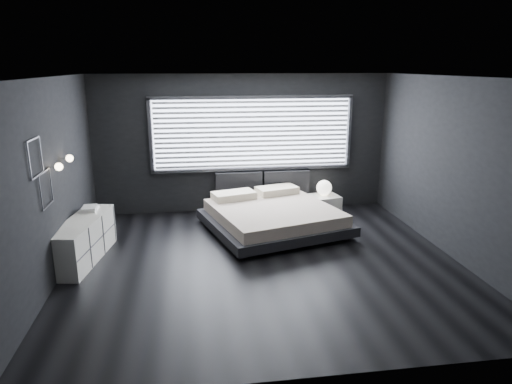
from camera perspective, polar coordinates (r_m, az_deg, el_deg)
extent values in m
plane|color=black|center=(7.18, 0.98, -8.76)|extent=(6.00, 6.00, 0.00)
plane|color=white|center=(6.54, 1.10, 14.19)|extent=(6.00, 6.00, 0.00)
cube|color=black|center=(9.39, -1.67, 6.04)|extent=(6.00, 0.04, 2.80)
cube|color=black|center=(4.16, 7.16, -6.60)|extent=(6.00, 0.04, 2.80)
cube|color=black|center=(6.92, -24.31, 1.15)|extent=(0.04, 5.50, 2.80)
cube|color=black|center=(7.78, 23.43, 2.73)|extent=(0.04, 5.50, 2.80)
cube|color=white|center=(9.37, -0.44, 7.31)|extent=(4.00, 0.02, 1.38)
cube|color=#47474C|center=(9.29, -13.07, 6.84)|extent=(0.06, 0.08, 1.48)
cube|color=#47474C|center=(9.82, 11.56, 7.39)|extent=(0.06, 0.08, 1.48)
cube|color=#47474C|center=(9.26, -0.42, 11.76)|extent=(4.14, 0.08, 0.06)
cube|color=#47474C|center=(9.47, -0.40, 2.91)|extent=(4.14, 0.08, 0.06)
cube|color=silver|center=(9.31, -0.39, 7.26)|extent=(3.94, 0.03, 1.32)
cube|color=black|center=(9.45, -2.14, 0.94)|extent=(0.96, 0.16, 0.52)
cube|color=black|center=(9.60, 3.80, 1.16)|extent=(0.96, 0.16, 0.52)
cylinder|color=silver|center=(6.91, -23.98, 2.88)|extent=(0.10, 0.02, 0.02)
sphere|color=#FFE5B7|center=(6.89, -23.43, 2.91)|extent=(0.11, 0.11, 0.11)
cylinder|color=silver|center=(7.48, -22.80, 3.89)|extent=(0.10, 0.02, 0.02)
sphere|color=#FFE5B7|center=(7.46, -22.28, 3.92)|extent=(0.11, 0.11, 0.11)
cube|color=#47474C|center=(6.27, -26.10, 5.94)|extent=(0.01, 0.46, 0.02)
cube|color=#47474C|center=(6.35, -25.61, 1.86)|extent=(0.01, 0.46, 0.02)
cube|color=#47474C|center=(6.52, -25.27, 4.29)|extent=(0.01, 0.02, 0.46)
cube|color=#47474C|center=(6.09, -26.48, 3.44)|extent=(0.01, 0.02, 0.46)
cube|color=#47474C|center=(6.59, -24.99, 2.29)|extent=(0.01, 0.46, 0.02)
cube|color=#47474C|center=(6.70, -24.54, -1.54)|extent=(0.01, 0.46, 0.02)
cube|color=#47474C|center=(6.85, -24.24, 0.86)|extent=(0.01, 0.02, 0.46)
cube|color=#47474C|center=(6.43, -25.31, -0.18)|extent=(0.01, 0.02, 0.46)
cube|color=black|center=(7.34, -1.70, -7.84)|extent=(0.15, 0.15, 0.08)
cube|color=black|center=(8.24, 11.15, -5.47)|extent=(0.15, 0.15, 0.08)
cube|color=black|center=(8.89, -6.05, -3.66)|extent=(0.15, 0.15, 0.08)
cube|color=black|center=(9.64, 5.16, -2.09)|extent=(0.15, 0.15, 0.08)
cube|color=black|center=(8.42, 2.22, -3.79)|extent=(2.79, 2.72, 0.17)
cube|color=#BEAE9B|center=(8.36, 2.23, -2.58)|extent=(2.51, 2.51, 0.21)
cube|color=beige|center=(8.84, -2.80, -0.41)|extent=(0.90, 0.64, 0.13)
cube|color=beige|center=(9.21, 2.62, 0.24)|extent=(0.90, 0.64, 0.13)
cube|color=white|center=(9.57, 8.42, -1.48)|extent=(0.69, 0.61, 0.36)
sphere|color=white|center=(9.52, 8.50, 0.54)|extent=(0.31, 0.31, 0.31)
cube|color=white|center=(7.63, -20.75, -5.62)|extent=(0.73, 1.71, 0.66)
cube|color=#47474C|center=(7.55, -19.10, -5.70)|extent=(0.28, 1.61, 0.64)
cube|color=silver|center=(7.97, -20.13, -2.01)|extent=(0.27, 0.35, 0.04)
cube|color=silver|center=(7.94, -20.11, -1.82)|extent=(0.23, 0.31, 0.03)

